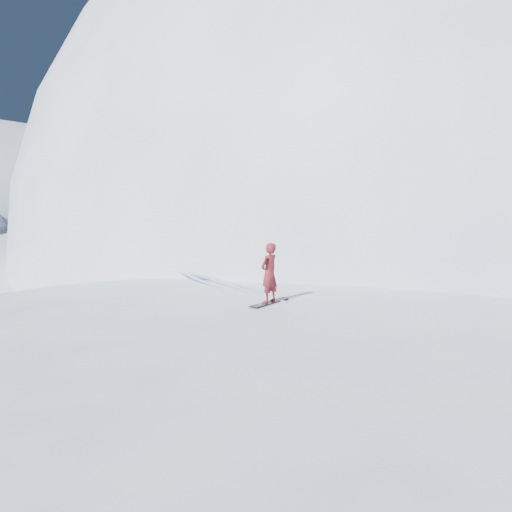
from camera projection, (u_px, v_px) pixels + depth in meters
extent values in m
plane|color=white|center=(324.00, 443.00, 12.10)|extent=(400.00, 400.00, 0.00)
ellipsoid|color=white|center=(307.00, 389.00, 15.23)|extent=(36.00, 28.00, 4.80)
ellipsoid|color=white|center=(430.00, 253.00, 43.71)|extent=(60.00, 56.00, 56.00)
ellipsoid|color=white|center=(325.00, 274.00, 34.10)|extent=(28.00, 24.00, 18.00)
ellipsoid|color=white|center=(174.00, 367.00, 17.03)|extent=(7.00, 6.30, 1.00)
ellipsoid|color=white|center=(465.00, 355.00, 18.17)|extent=(4.00, 3.60, 0.60)
cube|color=black|center=(269.00, 303.00, 14.69)|extent=(1.29, 0.94, 0.02)
imported|color=maroon|center=(269.00, 273.00, 14.58)|extent=(0.67, 0.61, 1.54)
cube|color=silver|center=(214.00, 285.00, 17.07)|extent=(0.84, 5.96, 0.04)
cube|color=silver|center=(229.00, 284.00, 17.23)|extent=(1.37, 5.87, 0.04)
cube|color=silver|center=(235.00, 284.00, 17.29)|extent=(1.60, 5.81, 0.04)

